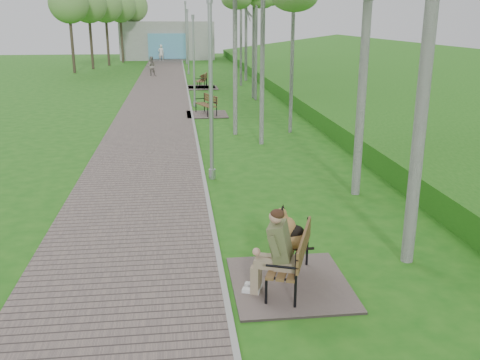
# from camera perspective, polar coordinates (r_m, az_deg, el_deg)

# --- Properties ---
(ground) EXTENTS (120.00, 120.00, 0.00)m
(ground) POSITION_cam_1_polar(r_m,az_deg,el_deg) (11.00, -2.65, -6.51)
(ground) COLOR #1D6214
(ground) RESTS_ON ground
(walkway) EXTENTS (3.50, 67.00, 0.04)m
(walkway) POSITION_cam_1_polar(r_m,az_deg,el_deg) (31.89, -8.69, 8.89)
(walkway) COLOR #625450
(walkway) RESTS_ON ground
(kerb) EXTENTS (0.10, 67.00, 0.05)m
(kerb) POSITION_cam_1_polar(r_m,az_deg,el_deg) (31.88, -5.51, 9.01)
(kerb) COLOR #999993
(kerb) RESTS_ON ground
(embankment) EXTENTS (14.00, 70.00, 1.60)m
(embankment) POSITION_cam_1_polar(r_m,az_deg,el_deg) (32.93, 16.17, 8.63)
(embankment) COLOR #3E8521
(embankment) RESTS_ON ground
(building_north) EXTENTS (10.00, 5.20, 4.00)m
(building_north) POSITION_cam_1_polar(r_m,az_deg,el_deg) (61.10, -7.74, 14.54)
(building_north) COLOR #9E9E99
(building_north) RESTS_ON ground
(bench_main) EXTENTS (1.97, 2.19, 1.72)m
(bench_main) POSITION_cam_1_polar(r_m,az_deg,el_deg) (9.07, 4.89, -8.52)
(bench_main) COLOR #625450
(bench_main) RESTS_ON ground
(bench_second) EXTENTS (1.89, 2.10, 1.16)m
(bench_second) POSITION_cam_1_polar(r_m,az_deg,el_deg) (25.30, -3.63, 7.43)
(bench_second) COLOR #625450
(bench_second) RESTS_ON ground
(bench_third) EXTENTS (1.75, 1.95, 1.08)m
(bench_third) POSITION_cam_1_polar(r_m,az_deg,el_deg) (35.67, -4.18, 10.16)
(bench_third) COLOR #625450
(bench_third) RESTS_ON ground
(bench_far) EXTENTS (1.94, 2.16, 1.19)m
(bench_far) POSITION_cam_1_polar(r_m,az_deg,el_deg) (35.15, -4.07, 10.10)
(bench_far) COLOR #625450
(bench_far) RESTS_ON ground
(lamp_post_near) EXTENTS (0.19, 0.19, 4.96)m
(lamp_post_near) POSITION_cam_1_polar(r_m,az_deg,el_deg) (14.65, -3.11, 8.84)
(lamp_post_near) COLOR #A2A5AB
(lamp_post_near) RESTS_ON ground
(lamp_post_second) EXTENTS (0.17, 0.17, 4.52)m
(lamp_post_second) POSITION_cam_1_polar(r_m,az_deg,el_deg) (27.49, -4.94, 12.14)
(lamp_post_second) COLOR #A2A5AB
(lamp_post_second) RESTS_ON ground
(lamp_post_third) EXTENTS (0.19, 0.19, 5.03)m
(lamp_post_third) POSITION_cam_1_polar(r_m,az_deg,el_deg) (43.93, -5.56, 14.21)
(lamp_post_third) COLOR #A2A5AB
(lamp_post_third) RESTS_ON ground
(lamp_post_far) EXTENTS (0.23, 0.23, 5.90)m
(lamp_post_far) POSITION_cam_1_polar(r_m,az_deg,el_deg) (54.00, -5.76, 15.13)
(lamp_post_far) COLOR #A2A5AB
(lamp_post_far) RESTS_ON ground
(pedestrian_near) EXTENTS (0.68, 0.51, 1.71)m
(pedestrian_near) POSITION_cam_1_polar(r_m,az_deg,el_deg) (57.90, -8.42, 13.26)
(pedestrian_near) COLOR white
(pedestrian_near) RESTS_ON ground
(pedestrian_far) EXTENTS (0.78, 0.64, 1.50)m
(pedestrian_far) POSITION_cam_1_polar(r_m,az_deg,el_deg) (43.11, -9.45, 11.88)
(pedestrian_far) COLOR gray
(pedestrian_far) RESTS_ON ground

